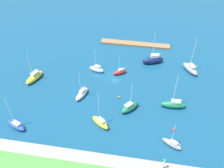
{
  "coord_description": "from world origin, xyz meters",
  "views": [
    {
      "loc": [
        -9.54,
        63.13,
        52.54
      ],
      "look_at": [
        0.0,
        6.18,
        1.5
      ],
      "focal_mm": 40.39,
      "sensor_mm": 36.0,
      "label": 1
    }
  ],
  "objects_px": {
    "sailboat_green_off_beacon": "(173,104)",
    "sailboat_navy_far_south": "(153,60)",
    "sailboat_gray_by_breakwater": "(172,144)",
    "sailboat_gray_outer_mooring": "(190,69)",
    "sailboat_red_east_end": "(120,72)",
    "sailboat_white_mid_basin": "(82,94)",
    "sailboat_green_lone_south": "(130,107)",
    "sailboat_yellow_center_basin": "(34,77)",
    "sailboat_yellow_lone_north": "(100,122)",
    "sailboat_blue_west_end": "(16,125)",
    "mooring_buoy_red": "(173,130)",
    "mooring_buoy_orange": "(119,97)",
    "sailboat_white_inner_mooring": "(97,69)",
    "pier_dock": "(135,44)",
    "harbor_beacon": "(164,163)"
  },
  "relations": [
    {
      "from": "sailboat_green_off_beacon",
      "to": "sailboat_navy_far_south",
      "type": "xyz_separation_m",
      "value": [
        6.63,
        -20.09,
        0.33
      ]
    },
    {
      "from": "sailboat_gray_by_breakwater",
      "to": "sailboat_gray_outer_mooring",
      "type": "relative_size",
      "value": 0.59
    },
    {
      "from": "sailboat_navy_far_south",
      "to": "sailboat_red_east_end",
      "type": "bearing_deg",
      "value": 16.87
    },
    {
      "from": "sailboat_white_mid_basin",
      "to": "sailboat_gray_outer_mooring",
      "type": "height_order",
      "value": "sailboat_gray_outer_mooring"
    },
    {
      "from": "sailboat_green_lone_south",
      "to": "sailboat_yellow_center_basin",
      "type": "height_order",
      "value": "sailboat_yellow_center_basin"
    },
    {
      "from": "sailboat_gray_by_breakwater",
      "to": "sailboat_yellow_lone_north",
      "type": "bearing_deg",
      "value": 18.11
    },
    {
      "from": "sailboat_navy_far_south",
      "to": "sailboat_blue_west_end",
      "type": "xyz_separation_m",
      "value": [
        34.05,
        34.28,
        -0.53
      ]
    },
    {
      "from": "sailboat_yellow_center_basin",
      "to": "mooring_buoy_red",
      "type": "bearing_deg",
      "value": 93.45
    },
    {
      "from": "sailboat_red_east_end",
      "to": "sailboat_green_lone_south",
      "type": "height_order",
      "value": "sailboat_green_lone_south"
    },
    {
      "from": "sailboat_gray_by_breakwater",
      "to": "mooring_buoy_orange",
      "type": "bearing_deg",
      "value": -14.78
    },
    {
      "from": "sailboat_green_off_beacon",
      "to": "sailboat_white_inner_mooring",
      "type": "xyz_separation_m",
      "value": [
        24.82,
        -12.36,
        -0.07
      ]
    },
    {
      "from": "sailboat_green_off_beacon",
      "to": "mooring_buoy_red",
      "type": "bearing_deg",
      "value": 86.56
    },
    {
      "from": "pier_dock",
      "to": "sailboat_red_east_end",
      "type": "relative_size",
      "value": 3.57
    },
    {
      "from": "sailboat_white_mid_basin",
      "to": "mooring_buoy_orange",
      "type": "distance_m",
      "value": 10.99
    },
    {
      "from": "sailboat_yellow_lone_north",
      "to": "sailboat_yellow_center_basin",
      "type": "height_order",
      "value": "sailboat_yellow_lone_north"
    },
    {
      "from": "mooring_buoy_red",
      "to": "sailboat_yellow_center_basin",
      "type": "bearing_deg",
      "value": -17.17
    },
    {
      "from": "pier_dock",
      "to": "sailboat_green_off_beacon",
      "type": "height_order",
      "value": "sailboat_green_off_beacon"
    },
    {
      "from": "sailboat_gray_outer_mooring",
      "to": "mooring_buoy_red",
      "type": "bearing_deg",
      "value": 132.64
    },
    {
      "from": "sailboat_blue_west_end",
      "to": "sailboat_yellow_center_basin",
      "type": "bearing_deg",
      "value": -59.21
    },
    {
      "from": "sailboat_yellow_lone_north",
      "to": "sailboat_gray_by_breakwater",
      "type": "distance_m",
      "value": 18.91
    },
    {
      "from": "sailboat_gray_by_breakwater",
      "to": "sailboat_green_lone_south",
      "type": "bearing_deg",
      "value": -12.64
    },
    {
      "from": "sailboat_yellow_lone_north",
      "to": "mooring_buoy_orange",
      "type": "relative_size",
      "value": 17.58
    },
    {
      "from": "sailboat_green_off_beacon",
      "to": "mooring_buoy_orange",
      "type": "height_order",
      "value": "sailboat_green_off_beacon"
    },
    {
      "from": "sailboat_navy_far_south",
      "to": "mooring_buoy_orange",
      "type": "distance_m",
      "value": 20.97
    },
    {
      "from": "sailboat_green_off_beacon",
      "to": "sailboat_gray_by_breakwater",
      "type": "height_order",
      "value": "sailboat_green_off_beacon"
    },
    {
      "from": "sailboat_green_off_beacon",
      "to": "mooring_buoy_orange",
      "type": "distance_m",
      "value": 15.79
    },
    {
      "from": "sailboat_red_east_end",
      "to": "sailboat_green_lone_south",
      "type": "distance_m",
      "value": 16.2
    },
    {
      "from": "sailboat_navy_far_south",
      "to": "sailboat_yellow_center_basin",
      "type": "distance_m",
      "value": 39.85
    },
    {
      "from": "mooring_buoy_red",
      "to": "sailboat_green_lone_south",
      "type": "bearing_deg",
      "value": -24.35
    },
    {
      "from": "sailboat_yellow_lone_north",
      "to": "sailboat_white_mid_basin",
      "type": "relative_size",
      "value": 1.2
    },
    {
      "from": "sailboat_blue_west_end",
      "to": "sailboat_gray_outer_mooring",
      "type": "height_order",
      "value": "sailboat_gray_outer_mooring"
    },
    {
      "from": "sailboat_yellow_center_basin",
      "to": "sailboat_gray_outer_mooring",
      "type": "height_order",
      "value": "sailboat_gray_outer_mooring"
    },
    {
      "from": "sailboat_yellow_center_basin",
      "to": "sailboat_white_inner_mooring",
      "type": "relative_size",
      "value": 1.24
    },
    {
      "from": "harbor_beacon",
      "to": "sailboat_yellow_center_basin",
      "type": "relative_size",
      "value": 0.35
    },
    {
      "from": "sailboat_yellow_lone_north",
      "to": "sailboat_blue_west_end",
      "type": "distance_m",
      "value": 22.06
    },
    {
      "from": "sailboat_blue_west_end",
      "to": "mooring_buoy_red",
      "type": "relative_size",
      "value": 14.56
    },
    {
      "from": "sailboat_red_east_end",
      "to": "sailboat_gray_by_breakwater",
      "type": "bearing_deg",
      "value": 92.47
    },
    {
      "from": "sailboat_green_lone_south",
      "to": "mooring_buoy_red",
      "type": "height_order",
      "value": "sailboat_green_lone_south"
    },
    {
      "from": "sailboat_navy_far_south",
      "to": "sailboat_gray_outer_mooring",
      "type": "relative_size",
      "value": 0.93
    },
    {
      "from": "sailboat_green_lone_south",
      "to": "sailboat_white_inner_mooring",
      "type": "distance_m",
      "value": 20.06
    },
    {
      "from": "harbor_beacon",
      "to": "sailboat_gray_outer_mooring",
      "type": "height_order",
      "value": "sailboat_gray_outer_mooring"
    },
    {
      "from": "sailboat_yellow_lone_north",
      "to": "sailboat_gray_by_breakwater",
      "type": "xyz_separation_m",
      "value": [
        -18.58,
        3.51,
        -0.26
      ]
    },
    {
      "from": "sailboat_green_off_beacon",
      "to": "mooring_buoy_orange",
      "type": "relative_size",
      "value": 18.11
    },
    {
      "from": "sailboat_white_mid_basin",
      "to": "sailboat_gray_by_breakwater",
      "type": "height_order",
      "value": "sailboat_white_mid_basin"
    },
    {
      "from": "harbor_beacon",
      "to": "sailboat_gray_outer_mooring",
      "type": "distance_m",
      "value": 38.98
    },
    {
      "from": "sailboat_white_mid_basin",
      "to": "sailboat_white_inner_mooring",
      "type": "bearing_deg",
      "value": -169.75
    },
    {
      "from": "sailboat_blue_west_end",
      "to": "sailboat_white_inner_mooring",
      "type": "relative_size",
      "value": 1.23
    },
    {
      "from": "sailboat_gray_outer_mooring",
      "to": "mooring_buoy_orange",
      "type": "relative_size",
      "value": 19.94
    },
    {
      "from": "sailboat_red_east_end",
      "to": "sailboat_yellow_center_basin",
      "type": "distance_m",
      "value": 27.51
    },
    {
      "from": "harbor_beacon",
      "to": "sailboat_yellow_lone_north",
      "type": "xyz_separation_m",
      "value": [
        16.39,
        -10.74,
        -2.1
      ]
    }
  ]
}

